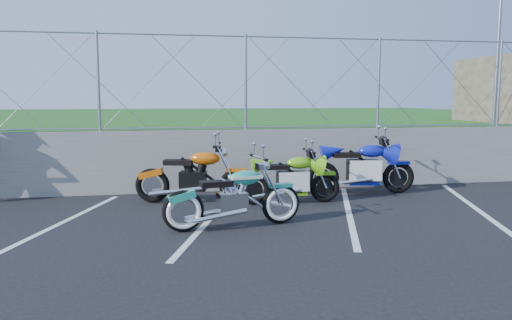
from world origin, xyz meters
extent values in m
plane|color=black|center=(0.00, 0.00, 0.00)|extent=(90.00, 90.00, 0.00)
cube|color=slate|center=(0.00, 3.50, 0.65)|extent=(30.00, 0.22, 1.30)
cube|color=#1A5015|center=(0.00, 13.50, 0.65)|extent=(30.00, 20.00, 1.30)
cylinder|color=gray|center=(0.00, 3.50, 3.25)|extent=(28.00, 0.03, 0.03)
cylinder|color=gray|center=(0.00, 3.50, 1.35)|extent=(28.00, 0.03, 0.03)
cylinder|color=gray|center=(7.20, 3.90, 2.80)|extent=(0.08, 0.08, 3.00)
cube|color=silver|center=(-2.40, 1.00, 0.00)|extent=(1.49, 4.31, 0.01)
cube|color=silver|center=(0.00, 1.00, 0.00)|extent=(1.49, 4.31, 0.01)
cube|color=silver|center=(2.40, 1.00, 0.00)|extent=(1.49, 4.31, 0.01)
cube|color=silver|center=(4.80, 1.00, 0.00)|extent=(1.49, 4.31, 0.01)
torus|color=black|center=(-0.47, 0.26, 0.32)|extent=(0.64, 0.20, 0.63)
torus|color=black|center=(1.06, 0.49, 0.32)|extent=(0.64, 0.20, 0.63)
cube|color=silver|center=(0.28, 0.37, 0.38)|extent=(0.47, 0.33, 0.32)
ellipsoid|color=teal|center=(0.48, 0.40, 0.76)|extent=(0.53, 0.31, 0.22)
cube|color=black|center=(0.03, 0.33, 0.70)|extent=(0.51, 0.30, 0.09)
cube|color=teal|center=(1.06, 0.49, 0.61)|extent=(0.38, 0.20, 0.06)
cylinder|color=silver|center=(0.70, 0.43, 1.07)|extent=(0.13, 0.68, 0.03)
torus|color=black|center=(-0.96, 2.46, 0.33)|extent=(0.67, 0.26, 0.66)
torus|color=black|center=(0.59, 2.10, 0.33)|extent=(0.67, 0.26, 0.66)
cube|color=black|center=(-0.21, 2.28, 0.42)|extent=(0.54, 0.40, 0.36)
ellipsoid|color=#CA590B|center=(0.02, 2.23, 0.85)|extent=(0.60, 0.38, 0.25)
cube|color=black|center=(-0.48, 2.35, 0.78)|extent=(0.57, 0.37, 0.10)
cube|color=#CA590B|center=(0.59, 2.10, 0.64)|extent=(0.43, 0.25, 0.06)
cylinder|color=silver|center=(0.24, 2.18, 1.11)|extent=(0.20, 0.75, 0.03)
torus|color=black|center=(0.90, 1.92, 0.29)|extent=(0.58, 0.11, 0.58)
torus|color=black|center=(2.26, 1.90, 0.29)|extent=(0.58, 0.11, 0.58)
cube|color=black|center=(1.56, 1.91, 0.38)|extent=(0.44, 0.27, 0.33)
ellipsoid|color=#6FC318|center=(1.77, 1.91, 0.77)|extent=(0.51, 0.24, 0.22)
cube|color=black|center=(1.31, 1.92, 0.70)|extent=(0.48, 0.24, 0.09)
cube|color=#6FC318|center=(2.26, 1.90, 0.56)|extent=(0.37, 0.15, 0.06)
cylinder|color=silver|center=(1.94, 1.91, 0.99)|extent=(0.03, 0.69, 0.03)
torus|color=black|center=(2.49, 2.71, 0.33)|extent=(0.68, 0.21, 0.66)
torus|color=black|center=(4.05, 2.49, 0.33)|extent=(0.68, 0.21, 0.66)
cube|color=black|center=(3.24, 2.60, 0.44)|extent=(0.55, 0.38, 0.38)
ellipsoid|color=#111DA7|center=(3.49, 2.57, 0.89)|extent=(0.62, 0.35, 0.26)
cube|color=black|center=(2.96, 2.64, 0.81)|extent=(0.59, 0.34, 0.10)
cube|color=#111DA7|center=(4.05, 2.49, 0.64)|extent=(0.44, 0.22, 0.07)
cylinder|color=silver|center=(3.68, 2.54, 1.14)|extent=(0.14, 0.79, 0.03)
camera|label=1|loc=(-0.72, -7.03, 1.99)|focal=35.00mm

